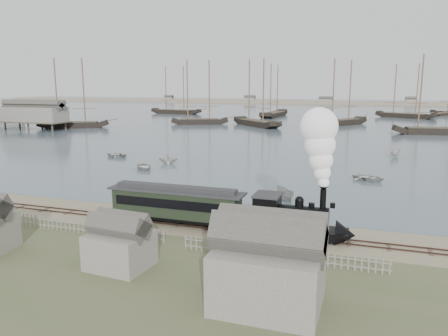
% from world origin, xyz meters
% --- Properties ---
extents(ground, '(600.00, 600.00, 0.00)m').
position_xyz_m(ground, '(0.00, 0.00, 0.00)').
color(ground, tan).
rests_on(ground, ground).
extents(harbor_water, '(600.00, 336.00, 0.06)m').
position_xyz_m(harbor_water, '(0.00, 170.00, 0.03)').
color(harbor_water, '#475866').
rests_on(harbor_water, ground).
extents(rail_track, '(120.00, 1.80, 0.16)m').
position_xyz_m(rail_track, '(0.00, -2.00, 0.04)').
color(rail_track, '#3E2822').
rests_on(rail_track, ground).
extents(picket_fence_west, '(19.00, 0.10, 1.20)m').
position_xyz_m(picket_fence_west, '(-6.50, -7.00, 0.00)').
color(picket_fence_west, slate).
rests_on(picket_fence_west, ground).
extents(picket_fence_east, '(15.00, 0.10, 1.20)m').
position_xyz_m(picket_fence_east, '(12.50, -7.50, 0.00)').
color(picket_fence_east, slate).
rests_on(picket_fence_east, ground).
extents(shed_mid, '(4.00, 3.50, 3.60)m').
position_xyz_m(shed_mid, '(2.00, -12.00, 0.00)').
color(shed_mid, slate).
rests_on(shed_mid, ground).
extents(shed_right, '(6.00, 5.00, 5.10)m').
position_xyz_m(shed_right, '(13.00, -14.00, 0.00)').
color(shed_right, slate).
rests_on(shed_right, ground).
extents(far_spit, '(500.00, 20.00, 1.80)m').
position_xyz_m(far_spit, '(0.00, 250.00, 0.00)').
color(far_spit, gray).
rests_on(far_spit, ground).
extents(locomotive, '(8.39, 3.13, 10.45)m').
position_xyz_m(locomotive, '(13.93, -2.00, 4.80)').
color(locomotive, black).
rests_on(locomotive, ground).
extents(passenger_coach, '(12.81, 2.47, 3.11)m').
position_xyz_m(passenger_coach, '(1.68, -2.00, 1.98)').
color(passenger_coach, black).
rests_on(passenger_coach, ground).
extents(beached_dinghy, '(4.78, 5.12, 0.86)m').
position_xyz_m(beached_dinghy, '(-2.03, 1.04, 0.43)').
color(beached_dinghy, beige).
rests_on(beached_dinghy, ground).
extents(rowboat_0, '(4.91, 4.94, 0.84)m').
position_xyz_m(rowboat_0, '(-13.72, 19.95, 0.48)').
color(rowboat_0, beige).
rests_on(rowboat_0, harbor_water).
extents(rowboat_1, '(3.35, 3.62, 1.58)m').
position_xyz_m(rowboat_1, '(-12.33, 25.40, 0.85)').
color(rowboat_1, beige).
rests_on(rowboat_1, harbor_water).
extents(rowboat_2, '(3.14, 2.96, 1.21)m').
position_xyz_m(rowboat_2, '(9.48, 9.67, 0.67)').
color(rowboat_2, beige).
rests_on(rowboat_2, harbor_water).
extents(rowboat_3, '(4.20, 4.85, 0.84)m').
position_xyz_m(rowboat_3, '(18.22, 22.43, 0.48)').
color(rowboat_3, beige).
rests_on(rowboat_3, harbor_water).
extents(rowboat_5, '(3.70, 2.26, 1.34)m').
position_xyz_m(rowboat_5, '(22.46, 43.86, 0.73)').
color(rowboat_5, beige).
rests_on(rowboat_5, harbor_water).
extents(rowboat_6, '(3.75, 4.66, 0.86)m').
position_xyz_m(rowboat_6, '(-23.90, 28.30, 0.49)').
color(rowboat_6, beige).
rests_on(rowboat_6, harbor_water).
extents(rowboat_7, '(3.95, 3.63, 1.75)m').
position_xyz_m(rowboat_7, '(10.34, 42.28, 0.93)').
color(rowboat_7, beige).
rests_on(rowboat_7, harbor_water).
extents(schooner_0, '(19.27, 13.30, 20.00)m').
position_xyz_m(schooner_0, '(-63.55, 68.92, 10.06)').
color(schooner_0, black).
rests_on(schooner_0, harbor_water).
extents(schooner_1, '(17.81, 11.07, 20.00)m').
position_xyz_m(schooner_1, '(-33.02, 91.03, 10.06)').
color(schooner_1, black).
rests_on(schooner_1, harbor_water).
extents(schooner_2, '(18.79, 18.71, 20.00)m').
position_xyz_m(schooner_2, '(-14.69, 91.18, 10.06)').
color(schooner_2, black).
rests_on(schooner_2, harbor_water).
extents(schooner_3, '(15.53, 19.31, 20.00)m').
position_xyz_m(schooner_3, '(9.39, 102.67, 10.06)').
color(schooner_3, black).
rests_on(schooner_3, harbor_water).
extents(schooner_4, '(20.99, 7.77, 20.00)m').
position_xyz_m(schooner_4, '(33.77, 84.13, 10.06)').
color(schooner_4, black).
rests_on(schooner_4, harbor_water).
extents(schooner_6, '(22.31, 6.65, 20.00)m').
position_xyz_m(schooner_6, '(-60.56, 133.01, 10.06)').
color(schooner_6, black).
rests_on(schooner_6, harbor_water).
extents(schooner_7, '(7.19, 23.84, 20.00)m').
position_xyz_m(schooner_7, '(-17.67, 130.16, 10.06)').
color(schooner_7, black).
rests_on(schooner_7, harbor_water).
extents(schooner_8, '(21.67, 13.89, 20.00)m').
position_xyz_m(schooner_8, '(30.12, 139.95, 10.06)').
color(schooner_8, black).
rests_on(schooner_8, harbor_water).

